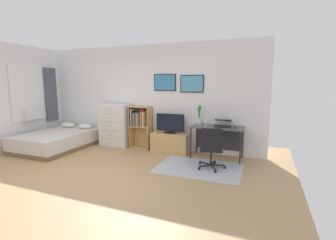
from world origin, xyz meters
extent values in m
plane|color=tan|center=(0.00, 0.00, 0.00)|extent=(7.20, 7.20, 0.00)
cube|color=white|center=(0.00, 2.43, 1.35)|extent=(6.12, 0.06, 2.70)
cube|color=black|center=(0.55, 2.38, 1.74)|extent=(0.59, 0.02, 0.42)
cube|color=teal|center=(0.55, 2.37, 1.74)|extent=(0.55, 0.01, 0.38)
cube|color=black|center=(1.26, 2.38, 1.70)|extent=(0.59, 0.02, 0.42)
cube|color=#4C93B7|center=(1.26, 2.37, 1.70)|extent=(0.55, 0.01, 0.38)
cube|color=white|center=(-2.98, 1.30, 1.45)|extent=(0.02, 1.03, 1.48)
cube|color=silver|center=(-2.99, 1.30, 1.45)|extent=(0.01, 0.95, 1.40)
cube|color=#4C515B|center=(-2.94, 1.99, 1.38)|extent=(0.05, 0.40, 1.54)
cube|color=silver|center=(-2.89, 1.30, 0.90)|extent=(0.20, 0.52, 0.30)
cube|color=#B2B7BC|center=(1.77, 1.30, 0.00)|extent=(1.70, 1.20, 0.01)
cube|color=brown|center=(-2.13, 1.36, 0.05)|extent=(1.46, 2.01, 0.10)
cube|color=silver|center=(-2.13, 1.36, 0.26)|extent=(1.41, 1.97, 0.32)
ellipsoid|color=white|center=(-2.46, 2.09, 0.48)|extent=(0.44, 0.29, 0.14)
ellipsoid|color=white|center=(-1.83, 2.11, 0.48)|extent=(0.44, 0.29, 0.14)
cube|color=silver|center=(-0.83, 2.16, 0.58)|extent=(0.83, 0.42, 1.16)
cube|color=silver|center=(-0.83, 1.94, 0.12)|extent=(0.79, 0.01, 0.21)
sphere|color=#A59E8C|center=(-0.83, 1.93, 0.12)|extent=(0.03, 0.03, 0.03)
cube|color=silver|center=(-0.83, 1.94, 0.35)|extent=(0.79, 0.01, 0.21)
sphere|color=#A59E8C|center=(-0.83, 1.93, 0.35)|extent=(0.03, 0.03, 0.03)
cube|color=silver|center=(-0.83, 1.94, 0.58)|extent=(0.79, 0.01, 0.21)
sphere|color=#A59E8C|center=(-0.83, 1.93, 0.58)|extent=(0.03, 0.03, 0.03)
cube|color=silver|center=(-0.83, 1.94, 0.81)|extent=(0.79, 0.01, 0.21)
sphere|color=#A59E8C|center=(-0.83, 1.93, 0.81)|extent=(0.03, 0.03, 0.03)
cube|color=silver|center=(-0.83, 1.94, 1.04)|extent=(0.79, 0.01, 0.21)
sphere|color=#A59E8C|center=(-0.83, 1.93, 1.04)|extent=(0.03, 0.03, 0.03)
cube|color=tan|center=(-0.35, 2.22, 0.56)|extent=(0.02, 0.30, 1.11)
cube|color=tan|center=(0.19, 2.22, 0.56)|extent=(0.02, 0.30, 1.11)
cube|color=tan|center=(-0.08, 2.22, 0.01)|extent=(0.56, 0.30, 0.02)
cube|color=tan|center=(-0.08, 2.22, 0.58)|extent=(0.53, 0.30, 0.02)
cube|color=tan|center=(-0.08, 2.22, 1.10)|extent=(0.53, 0.30, 0.02)
cube|color=tan|center=(-0.08, 2.37, 0.56)|extent=(0.56, 0.01, 1.11)
cube|color=black|center=(-0.32, 2.17, 0.82)|extent=(0.03, 0.18, 0.46)
cube|color=white|center=(-0.29, 2.19, 0.81)|extent=(0.02, 0.21, 0.45)
cube|color=black|center=(-0.26, 2.17, 0.79)|extent=(0.02, 0.18, 0.41)
cube|color=#2D8C4C|center=(-0.23, 2.17, 0.77)|extent=(0.04, 0.18, 0.36)
cube|color=red|center=(-0.19, 2.16, 0.77)|extent=(0.04, 0.17, 0.37)
cube|color=#1E519E|center=(-0.15, 2.17, 0.79)|extent=(0.03, 0.18, 0.40)
cube|color=orange|center=(-0.11, 2.17, 0.76)|extent=(0.03, 0.18, 0.35)
cube|color=#2D8C4C|center=(-0.08, 2.18, 0.78)|extent=(0.03, 0.20, 0.38)
cube|color=black|center=(-0.04, 2.19, 0.76)|extent=(0.03, 0.23, 0.34)
cube|color=orange|center=(-0.01, 2.17, 0.78)|extent=(0.03, 0.18, 0.39)
cube|color=red|center=(0.02, 2.19, 0.82)|extent=(0.03, 0.22, 0.47)
cube|color=white|center=(0.06, 2.17, 0.79)|extent=(0.02, 0.17, 0.40)
cube|color=tan|center=(0.79, 2.17, 0.24)|extent=(0.94, 0.40, 0.48)
cube|color=tan|center=(0.79, 1.97, 0.24)|extent=(0.94, 0.01, 0.02)
cube|color=black|center=(0.79, 2.15, 0.49)|extent=(0.28, 0.16, 0.02)
cube|color=black|center=(0.79, 2.15, 0.53)|extent=(0.06, 0.04, 0.05)
cube|color=black|center=(0.79, 2.15, 0.75)|extent=(0.73, 0.02, 0.43)
cube|color=black|center=(0.79, 2.14, 0.75)|extent=(0.70, 0.01, 0.40)
cube|color=#4C4C4F|center=(1.97, 2.08, 0.72)|extent=(1.16, 0.57, 0.03)
cube|color=#2D2D30|center=(1.42, 1.83, 0.35)|extent=(0.03, 0.03, 0.71)
cube|color=#2D2D30|center=(2.51, 1.83, 0.35)|extent=(0.03, 0.03, 0.71)
cube|color=#2D2D30|center=(1.42, 2.34, 0.35)|extent=(0.03, 0.03, 0.71)
cube|color=#2D2D30|center=(2.51, 2.34, 0.35)|extent=(0.03, 0.03, 0.71)
cube|color=#2D2D30|center=(1.97, 2.36, 0.39)|extent=(1.10, 0.02, 0.50)
cylinder|color=#232326|center=(2.26, 1.45, 0.03)|extent=(0.05, 0.05, 0.05)
cube|color=#232326|center=(2.12, 1.42, 0.07)|extent=(0.28, 0.09, 0.02)
cylinder|color=#232326|center=(2.01, 1.67, 0.03)|extent=(0.05, 0.05, 0.05)
cube|color=#232326|center=(2.00, 1.53, 0.07)|extent=(0.06, 0.28, 0.02)
cylinder|color=#232326|center=(1.73, 1.50, 0.03)|extent=(0.05, 0.05, 0.05)
cube|color=#232326|center=(1.85, 1.44, 0.07)|extent=(0.27, 0.14, 0.02)
cylinder|color=#232326|center=(1.80, 1.18, 0.03)|extent=(0.05, 0.05, 0.05)
cube|color=#232326|center=(1.89, 1.28, 0.07)|extent=(0.21, 0.23, 0.02)
cylinder|color=#232326|center=(2.12, 1.15, 0.03)|extent=(0.05, 0.05, 0.05)
cube|color=#232326|center=(2.05, 1.27, 0.07)|extent=(0.17, 0.26, 0.02)
cylinder|color=#232326|center=(1.98, 1.39, 0.23)|extent=(0.04, 0.04, 0.30)
cube|color=black|center=(1.98, 1.39, 0.40)|extent=(0.52, 0.52, 0.03)
cube|color=black|center=(2.03, 1.19, 0.64)|extent=(0.39, 0.12, 0.45)
cube|color=black|center=(2.08, 2.10, 0.75)|extent=(0.40, 0.30, 0.01)
cube|color=black|center=(2.09, 2.10, 0.75)|extent=(0.38, 0.27, 0.00)
cube|color=black|center=(2.06, 2.26, 0.87)|extent=(0.40, 0.28, 0.07)
cube|color=black|center=(2.07, 2.25, 0.87)|extent=(0.38, 0.26, 0.06)
ellipsoid|color=#262628|center=(2.36, 2.04, 0.76)|extent=(0.06, 0.10, 0.03)
cylinder|color=silver|center=(1.49, 2.25, 0.82)|extent=(0.09, 0.09, 0.16)
cylinder|color=#3D8438|center=(1.51, 2.26, 0.98)|extent=(0.01, 0.01, 0.38)
sphere|color=#308B2C|center=(1.51, 2.26, 1.16)|extent=(0.07, 0.07, 0.07)
cylinder|color=#3D8438|center=(1.49, 2.27, 0.95)|extent=(0.01, 0.01, 0.31)
sphere|color=#308B2C|center=(1.49, 2.27, 1.10)|extent=(0.07, 0.07, 0.07)
cylinder|color=#3D8438|center=(1.48, 2.26, 0.95)|extent=(0.01, 0.01, 0.33)
sphere|color=#308B2C|center=(1.48, 2.26, 1.11)|extent=(0.07, 0.07, 0.07)
cylinder|color=#3D8438|center=(1.49, 2.23, 0.93)|extent=(0.01, 0.01, 0.29)
sphere|color=#308B2C|center=(1.49, 2.23, 1.08)|extent=(0.07, 0.07, 0.07)
cylinder|color=silver|center=(1.70, 2.05, 0.74)|extent=(0.06, 0.06, 0.01)
cylinder|color=silver|center=(1.70, 2.05, 0.80)|extent=(0.01, 0.01, 0.10)
cone|color=silver|center=(1.70, 2.05, 0.88)|extent=(0.07, 0.07, 0.07)
camera|label=1|loc=(2.95, -3.34, 1.73)|focal=25.83mm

